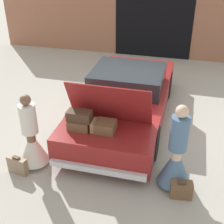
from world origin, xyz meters
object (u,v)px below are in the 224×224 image
at_px(car, 125,98).
at_px(suitcase_beside_right_person, 181,189).
at_px(person_left, 32,141).
at_px(suitcase_beside_left_person, 18,165).
at_px(person_right, 176,159).

xyz_separation_m(car, suitcase_beside_right_person, (1.55, -2.42, -0.39)).
height_order(person_left, suitcase_beside_left_person, person_left).
xyz_separation_m(car, suitcase_beside_left_person, (-1.56, -2.56, -0.38)).
xyz_separation_m(person_right, suitcase_beside_right_person, (0.16, -0.29, -0.43)).
height_order(car, suitcase_beside_left_person, car).
bearing_deg(suitcase_beside_left_person, car, 58.63).
xyz_separation_m(car, person_left, (-1.39, -2.22, -0.01)).
distance_m(person_left, person_right, 2.78).
height_order(person_right, suitcase_beside_left_person, person_right).
xyz_separation_m(suitcase_beside_left_person, suitcase_beside_right_person, (3.11, 0.14, -0.01)).
relative_size(person_right, suitcase_beside_left_person, 3.92).
bearing_deg(car, suitcase_beside_right_person, -57.34).
relative_size(suitcase_beside_left_person, suitcase_beside_right_person, 1.05).
bearing_deg(person_right, suitcase_beside_right_person, -159.92).
distance_m(car, suitcase_beside_left_person, 3.03).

